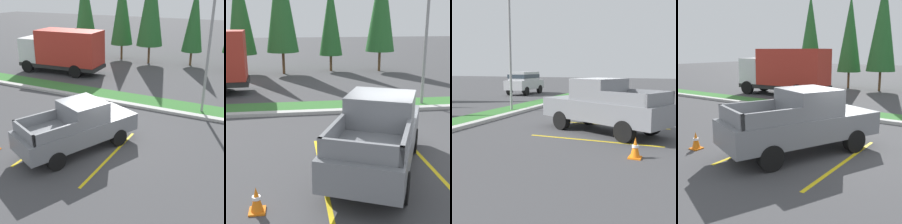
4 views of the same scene
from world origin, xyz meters
TOP-DOWN VIEW (x-y plane):
  - ground_plane at (0.00, 0.00)m, footprint 120.00×120.00m
  - parking_line_near at (-2.28, -0.73)m, footprint 0.12×4.80m
  - parking_line_far at (0.82, -0.73)m, footprint 0.12×4.80m
  - curb_strip at (0.00, 5.00)m, footprint 56.00×0.40m
  - grass_median at (0.00, 6.10)m, footprint 56.00×1.80m
  - pickup_truck_main at (-0.71, -0.68)m, footprint 3.87×5.53m
  - cargo_truck_distant at (-8.65, 9.62)m, footprint 6.95×2.90m
  - street_light at (3.20, 5.75)m, footprint 0.24×1.49m
  - cypress_tree_leftmost at (-10.49, 16.25)m, footprint 2.17×2.17m
  - cypress_tree_left_inner at (-6.55, 16.31)m, footprint 2.06×2.06m
  - cypress_tree_center at (-3.60, 15.84)m, footprint 2.33×2.33m
  - cypress_tree_right_inner at (0.04, 16.70)m, footprint 1.78×1.78m

SIDE VIEW (x-z plane):
  - ground_plane at x=0.00m, z-range 0.00..0.00m
  - parking_line_near at x=-2.28m, z-range 0.00..0.01m
  - parking_line_far at x=0.82m, z-range 0.00..0.01m
  - grass_median at x=0.00m, z-range 0.00..0.06m
  - curb_strip at x=0.00m, z-range 0.00..0.15m
  - pickup_truck_main at x=-0.71m, z-range -0.01..2.09m
  - cargo_truck_distant at x=-8.65m, z-range 0.15..3.55m
  - cypress_tree_right_inner at x=0.04m, z-range 0.61..7.47m
  - street_light at x=3.20m, z-range 0.55..7.69m
  - cypress_tree_left_inner at x=-6.55m, z-range 0.71..8.65m
  - cypress_tree_leftmost at x=-10.49m, z-range 0.74..9.11m
  - cypress_tree_center at x=-3.60m, z-range 0.80..9.77m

